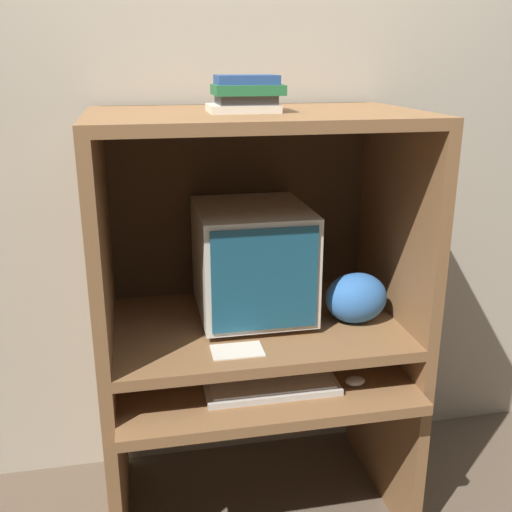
{
  "coord_description": "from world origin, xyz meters",
  "views": [
    {
      "loc": [
        -0.38,
        -1.54,
        1.63
      ],
      "look_at": [
        0.0,
        0.33,
        1.0
      ],
      "focal_mm": 42.0,
      "sensor_mm": 36.0,
      "label": 1
    }
  ],
  "objects_px": {
    "crt_monitor": "(252,260)",
    "keyboard": "(272,388)",
    "mouse": "(355,381)",
    "snack_bag": "(356,298)",
    "book_stack": "(246,95)"
  },
  "relations": [
    {
      "from": "keyboard",
      "to": "mouse",
      "type": "xyz_separation_m",
      "value": [
        0.28,
        -0.02,
        0.0
      ]
    },
    {
      "from": "crt_monitor",
      "to": "book_stack",
      "type": "height_order",
      "value": "book_stack"
    },
    {
      "from": "snack_bag",
      "to": "book_stack",
      "type": "distance_m",
      "value": 0.78
    },
    {
      "from": "mouse",
      "to": "snack_bag",
      "type": "height_order",
      "value": "snack_bag"
    },
    {
      "from": "keyboard",
      "to": "snack_bag",
      "type": "distance_m",
      "value": 0.43
    },
    {
      "from": "crt_monitor",
      "to": "mouse",
      "type": "relative_size",
      "value": 6.5
    },
    {
      "from": "crt_monitor",
      "to": "keyboard",
      "type": "relative_size",
      "value": 1.0
    },
    {
      "from": "crt_monitor",
      "to": "book_stack",
      "type": "distance_m",
      "value": 0.57
    },
    {
      "from": "crt_monitor",
      "to": "mouse",
      "type": "bearing_deg",
      "value": -46.31
    },
    {
      "from": "book_stack",
      "to": "crt_monitor",
      "type": "bearing_deg",
      "value": 67.69
    },
    {
      "from": "crt_monitor",
      "to": "keyboard",
      "type": "distance_m",
      "value": 0.44
    },
    {
      "from": "crt_monitor",
      "to": "book_stack",
      "type": "relative_size",
      "value": 1.95
    },
    {
      "from": "crt_monitor",
      "to": "snack_bag",
      "type": "bearing_deg",
      "value": -21.09
    },
    {
      "from": "mouse",
      "to": "book_stack",
      "type": "height_order",
      "value": "book_stack"
    },
    {
      "from": "mouse",
      "to": "book_stack",
      "type": "bearing_deg",
      "value": 147.63
    }
  ]
}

